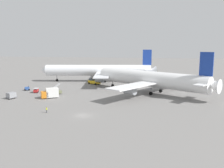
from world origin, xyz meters
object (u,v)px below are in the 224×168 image
gse_container_dolly_flat (11,95)px  airliner_being_pushed (150,79)px  airliner_at_gate_left (99,70)px  pushback_tug (94,82)px  gse_stair_truck_yellow (55,92)px  jet_bridge (111,69)px  ground_crew_wing_walker_right (47,110)px  gse_baggage_cart_trailing (36,90)px  gse_gpu_cart_small (27,88)px  gse_catering_truck_tall (50,93)px

gse_container_dolly_flat → airliner_being_pushed: bearing=23.1°
airliner_at_gate_left → pushback_tug: size_ratio=6.68×
gse_stair_truck_yellow → jet_bridge: bearing=81.2°
ground_crew_wing_walker_right → jet_bridge: (0.94, 83.29, 3.20)m
jet_bridge → gse_baggage_cart_trailing: bearing=-107.3°
gse_container_dolly_flat → jet_bridge: (21.04, 69.22, 2.88)m
airliner_being_pushed → gse_container_dolly_flat: 50.59m
gse_baggage_cart_trailing → ground_crew_wing_walker_right: size_ratio=1.85×
gse_stair_truck_yellow → ground_crew_wing_walker_right: bearing=-70.9°
airliner_being_pushed → gse_gpu_cart_small: bearing=-174.7°
airliner_being_pushed → pushback_tug: bearing=148.8°
airliner_being_pushed → airliner_at_gate_left: bearing=136.5°
ground_crew_wing_walker_right → jet_bridge: size_ratio=0.08×
airliner_at_gate_left → gse_container_dolly_flat: bearing=-114.1°
gse_gpu_cart_small → gse_container_dolly_flat: size_ratio=0.71×
airliner_at_gate_left → airliner_being_pushed: airliner_being_pushed is taller
airliner_being_pushed → gse_container_dolly_flat: airliner_being_pushed is taller
jet_bridge → airliner_being_pushed: bearing=-62.9°
airliner_at_gate_left → gse_stair_truck_yellow: bearing=-103.1°
pushback_tug → gse_baggage_cart_trailing: (-16.54, -24.52, -0.39)m
airliner_being_pushed → gse_container_dolly_flat: (-46.37, -19.79, -4.19)m
gse_container_dolly_flat → gse_gpu_cart_small: bearing=101.0°
pushback_tug → gse_baggage_cart_trailing: size_ratio=2.86×
airliner_at_gate_left → gse_catering_truck_tall: size_ratio=9.42×
airliner_being_pushed → pushback_tug: airliner_being_pushed is taller
airliner_at_gate_left → gse_gpu_cart_small: 37.76m
gse_gpu_cart_small → jet_bridge: (23.99, 54.03, 3.26)m
gse_baggage_cart_trailing → gse_gpu_cart_small: gse_gpu_cart_small is taller
gse_catering_truck_tall → jet_bridge: jet_bridge is taller
airliner_being_pushed → ground_crew_wing_walker_right: bearing=-127.8°
airliner_at_gate_left → jet_bridge: (1.04, 24.43, -1.59)m
jet_bridge → gse_gpu_cart_small: bearing=-113.9°
gse_container_dolly_flat → jet_bridge: bearing=73.1°
gse_catering_truck_tall → gse_stair_truck_yellow: gse_stair_truck_yellow is taller
gse_container_dolly_flat → gse_stair_truck_yellow: (11.83, 9.85, -0.15)m
gse_gpu_cart_small → jet_bridge: size_ratio=0.13×
gse_container_dolly_flat → gse_stair_truck_yellow: gse_stair_truck_yellow is taller
airliner_being_pushed → gse_catering_truck_tall: (-33.60, -16.28, -3.61)m
airliner_being_pushed → gse_baggage_cart_trailing: bearing=-169.1°
gse_baggage_cart_trailing → gse_stair_truck_yellow: (8.76, -1.63, 0.16)m
ground_crew_wing_walker_right → jet_bridge: 83.35m
gse_baggage_cart_trailing → gse_catering_truck_tall: (9.70, -7.97, 0.90)m
pushback_tug → jet_bridge: (1.43, 33.21, 2.80)m
gse_baggage_cart_trailing → gse_container_dolly_flat: gse_container_dolly_flat is taller
ground_crew_wing_walker_right → gse_stair_truck_yellow: bearing=109.1°
pushback_tug → gse_baggage_cart_trailing: bearing=-124.0°
gse_container_dolly_flat → ground_crew_wing_walker_right: 24.53m
gse_gpu_cart_small → gse_stair_truck_yellow: (14.78, -5.34, 0.23)m
airliner_being_pushed → pushback_tug: (-26.76, 16.21, -4.12)m
airliner_at_gate_left → gse_catering_truck_tall: bearing=-99.9°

